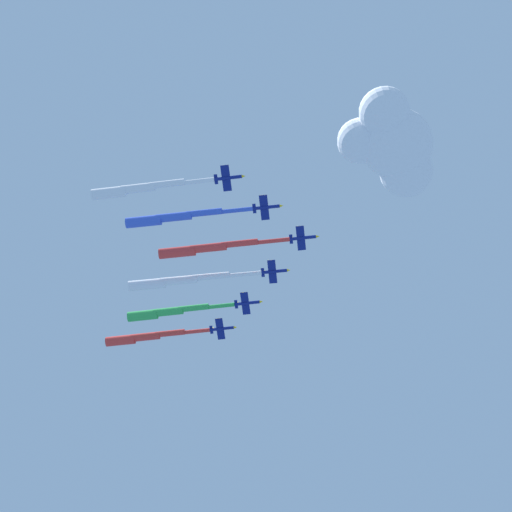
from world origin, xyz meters
TOP-DOWN VIEW (x-y plane):
  - jet_lead at (7.11, -14.59)m, footprint 9.79×53.91m
  - jet_port_inner at (-3.54, -27.63)m, footprint 10.45×55.95m
  - jet_starboard_inner at (19.90, -23.12)m, footprint 9.75×51.99m
  - jet_port_mid at (-15.63, -34.36)m, footprint 8.89×48.28m
  - jet_starboard_mid at (32.37, -31.46)m, footprint 9.21×49.78m
  - jet_port_outer at (-26.69, -46.35)m, footprint 8.90×48.69m
  - cloud_puff at (29.98, 49.81)m, footprint 36.20×29.64m

SIDE VIEW (x-z plane):
  - jet_lead at x=7.11m, z-range 173.27..177.43m
  - jet_port_inner at x=-3.54m, z-range 173.57..177.73m
  - jet_port_mid at x=-15.63m, z-range 173.90..178.05m
  - jet_starboard_mid at x=32.37m, z-range 174.02..178.18m
  - jet_starboard_inner at x=19.90m, z-range 174.58..178.69m
  - jet_port_outer at x=-26.69m, z-range 176.94..181.03m
  - cloud_puff at x=29.98m, z-range 168.21..192.94m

